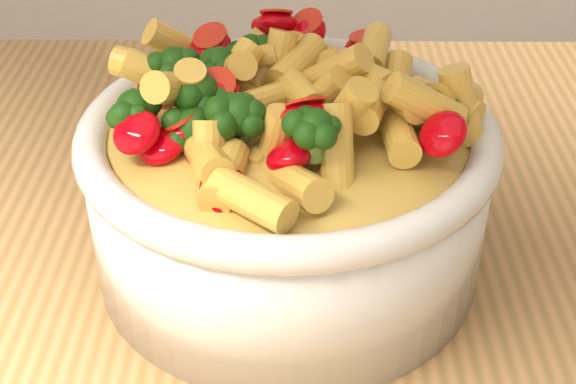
{
  "coord_description": "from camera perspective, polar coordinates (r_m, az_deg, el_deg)",
  "views": [
    {
      "loc": [
        0.0,
        -0.41,
        1.26
      ],
      "look_at": [
        -0.0,
        0.03,
        0.96
      ],
      "focal_mm": 50.0,
      "sensor_mm": 36.0,
      "label": 1
    }
  ],
  "objects": [
    {
      "name": "pasta_salad",
      "position": [
        0.49,
        0.0,
        6.96
      ],
      "size": [
        0.21,
        0.21,
        0.05
      ],
      "color": "#EBB74A",
      "rests_on": "serving_bowl"
    },
    {
      "name": "serving_bowl",
      "position": [
        0.53,
        0.0,
        0.13
      ],
      "size": [
        0.27,
        0.27,
        0.12
      ],
      "color": "silver",
      "rests_on": "table"
    }
  ]
}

